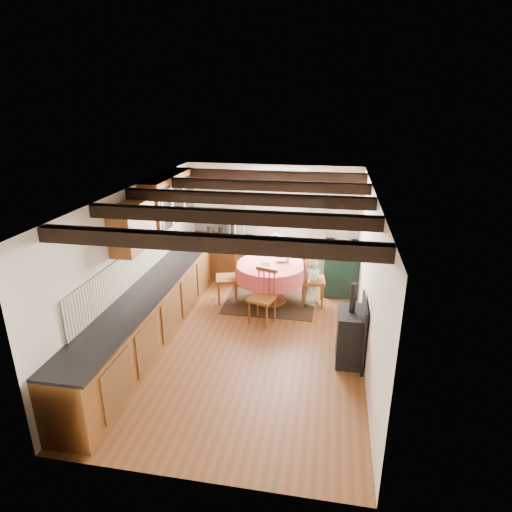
% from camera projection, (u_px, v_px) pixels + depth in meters
% --- Properties ---
extents(floor, '(3.60, 5.50, 0.00)m').
position_uv_depth(floor, '(247.00, 340.00, 6.92)').
color(floor, brown).
rests_on(floor, ground).
extents(ceiling, '(3.60, 5.50, 0.00)m').
position_uv_depth(ceiling, '(246.00, 192.00, 6.09)').
color(ceiling, white).
rests_on(ceiling, ground).
extents(wall_back, '(3.60, 0.00, 2.40)m').
position_uv_depth(wall_back, '(272.00, 222.00, 9.04)').
color(wall_back, silver).
rests_on(wall_back, ground).
extents(wall_front, '(3.60, 0.00, 2.40)m').
position_uv_depth(wall_front, '(188.00, 382.00, 3.96)').
color(wall_front, silver).
rests_on(wall_front, ground).
extents(wall_left, '(0.00, 5.50, 2.40)m').
position_uv_depth(wall_left, '(135.00, 263.00, 6.80)').
color(wall_left, silver).
rests_on(wall_left, ground).
extents(wall_right, '(0.00, 5.50, 2.40)m').
position_uv_depth(wall_right, '(369.00, 279.00, 6.20)').
color(wall_right, silver).
rests_on(wall_right, ground).
extents(beam_a, '(3.60, 0.16, 0.16)m').
position_uv_depth(beam_a, '(206.00, 243.00, 4.27)').
color(beam_a, black).
rests_on(beam_a, ceiling).
extents(beam_b, '(3.60, 0.16, 0.16)m').
position_uv_depth(beam_b, '(230.00, 217.00, 5.19)').
color(beam_b, black).
rests_on(beam_b, ceiling).
extents(beam_c, '(3.60, 0.16, 0.16)m').
position_uv_depth(beam_c, '(246.00, 199.00, 6.12)').
color(beam_c, black).
rests_on(beam_c, ceiling).
extents(beam_d, '(3.60, 0.16, 0.16)m').
position_uv_depth(beam_d, '(258.00, 185.00, 7.04)').
color(beam_d, black).
rests_on(beam_d, ceiling).
extents(beam_e, '(3.60, 0.16, 0.16)m').
position_uv_depth(beam_e, '(267.00, 175.00, 7.96)').
color(beam_e, black).
rests_on(beam_e, ceiling).
extents(splash_left, '(0.02, 4.50, 0.55)m').
position_uv_depth(splash_left, '(144.00, 257.00, 7.07)').
color(splash_left, beige).
rests_on(splash_left, wall_left).
extents(splash_back, '(1.40, 0.02, 0.55)m').
position_uv_depth(splash_back, '(226.00, 220.00, 9.19)').
color(splash_back, beige).
rests_on(splash_back, wall_back).
extents(base_cabinet_left, '(0.60, 5.30, 0.88)m').
position_uv_depth(base_cabinet_left, '(157.00, 308.00, 7.01)').
color(base_cabinet_left, brown).
rests_on(base_cabinet_left, floor).
extents(base_cabinet_back, '(1.30, 0.60, 0.88)m').
position_uv_depth(base_cabinet_back, '(221.00, 258.00, 9.20)').
color(base_cabinet_back, brown).
rests_on(base_cabinet_back, floor).
extents(worktop_left, '(0.64, 5.30, 0.04)m').
position_uv_depth(worktop_left, '(156.00, 282.00, 6.85)').
color(worktop_left, black).
rests_on(worktop_left, base_cabinet_left).
extents(worktop_back, '(1.30, 0.64, 0.04)m').
position_uv_depth(worktop_back, '(220.00, 238.00, 9.02)').
color(worktop_back, black).
rests_on(worktop_back, base_cabinet_back).
extents(wall_cabinet_glass, '(0.34, 1.80, 0.90)m').
position_uv_depth(wall_cabinet_glass, '(169.00, 200.00, 7.62)').
color(wall_cabinet_glass, brown).
rests_on(wall_cabinet_glass, wall_left).
extents(wall_cabinet_solid, '(0.34, 0.90, 0.70)m').
position_uv_depth(wall_cabinet_solid, '(132.00, 227.00, 6.25)').
color(wall_cabinet_solid, brown).
rests_on(wall_cabinet_solid, wall_left).
extents(window_frame, '(1.34, 0.03, 1.54)m').
position_uv_depth(window_frame, '(277.00, 204.00, 8.87)').
color(window_frame, white).
rests_on(window_frame, wall_back).
extents(window_pane, '(1.20, 0.01, 1.40)m').
position_uv_depth(window_pane, '(277.00, 204.00, 8.88)').
color(window_pane, white).
rests_on(window_pane, wall_back).
extents(curtain_left, '(0.35, 0.10, 2.10)m').
position_uv_depth(curtain_left, '(237.00, 226.00, 9.11)').
color(curtain_left, '#A0AC91').
rests_on(curtain_left, wall_back).
extents(curtain_right, '(0.35, 0.10, 2.10)m').
position_uv_depth(curtain_right, '(317.00, 230.00, 8.83)').
color(curtain_right, '#A0AC91').
rests_on(curtain_right, wall_back).
extents(curtain_rod, '(2.00, 0.03, 0.03)m').
position_uv_depth(curtain_rod, '(277.00, 175.00, 8.59)').
color(curtain_rod, black).
rests_on(curtain_rod, wall_back).
extents(wall_picture, '(0.04, 0.50, 0.60)m').
position_uv_depth(wall_picture, '(362.00, 208.00, 8.16)').
color(wall_picture, gold).
rests_on(wall_picture, wall_right).
extents(wall_plate, '(0.30, 0.02, 0.30)m').
position_uv_depth(wall_plate, '(324.00, 201.00, 8.67)').
color(wall_plate, silver).
rests_on(wall_plate, wall_back).
extents(rug, '(1.67, 1.30, 0.01)m').
position_uv_depth(rug, '(270.00, 302.00, 8.21)').
color(rug, black).
rests_on(rug, floor).
extents(dining_table, '(1.28, 1.28, 0.77)m').
position_uv_depth(dining_table, '(270.00, 283.00, 8.08)').
color(dining_table, '#CB5646').
rests_on(dining_table, floor).
extents(chair_near, '(0.52, 0.54, 0.96)m').
position_uv_depth(chair_near, '(262.00, 297.00, 7.31)').
color(chair_near, brown).
rests_on(chair_near, floor).
extents(chair_left, '(0.55, 0.54, 1.01)m').
position_uv_depth(chair_left, '(227.00, 276.00, 8.08)').
color(chair_left, brown).
rests_on(chair_left, floor).
extents(chair_right, '(0.51, 0.49, 1.05)m').
position_uv_depth(chair_right, '(313.00, 278.00, 7.96)').
color(chair_right, brown).
rests_on(chair_right, floor).
extents(aga_range, '(0.67, 1.03, 0.95)m').
position_uv_depth(aga_range, '(341.00, 267.00, 8.63)').
color(aga_range, black).
rests_on(aga_range, floor).
extents(cast_iron_stove, '(0.37, 0.62, 1.24)m').
position_uv_depth(cast_iron_stove, '(351.00, 323.00, 6.19)').
color(cast_iron_stove, black).
rests_on(cast_iron_stove, floor).
extents(child_far, '(0.46, 0.35, 1.14)m').
position_uv_depth(child_far, '(276.00, 260.00, 8.71)').
color(child_far, '#454861').
rests_on(child_far, floor).
extents(child_right, '(0.41, 0.55, 1.01)m').
position_uv_depth(child_right, '(311.00, 278.00, 7.99)').
color(child_right, white).
rests_on(child_right, floor).
extents(bowl_a, '(0.26, 0.26, 0.05)m').
position_uv_depth(bowl_a, '(281.00, 260.00, 8.07)').
color(bowl_a, silver).
rests_on(bowl_a, dining_table).
extents(bowl_b, '(0.23, 0.23, 0.07)m').
position_uv_depth(bowl_b, '(265.00, 266.00, 7.76)').
color(bowl_b, silver).
rests_on(bowl_b, dining_table).
extents(cup, '(0.11, 0.11, 0.09)m').
position_uv_depth(cup, '(287.00, 260.00, 8.02)').
color(cup, silver).
rests_on(cup, dining_table).
extents(canister_tall, '(0.13, 0.13, 0.22)m').
position_uv_depth(canister_tall, '(210.00, 231.00, 9.02)').
color(canister_tall, '#262628').
rests_on(canister_tall, worktop_back).
extents(canister_wide, '(0.20, 0.20, 0.22)m').
position_uv_depth(canister_wide, '(223.00, 231.00, 9.03)').
color(canister_wide, '#262628').
rests_on(canister_wide, worktop_back).
extents(canister_slim, '(0.11, 0.11, 0.29)m').
position_uv_depth(canister_slim, '(233.00, 231.00, 8.92)').
color(canister_slim, '#262628').
rests_on(canister_slim, worktop_back).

